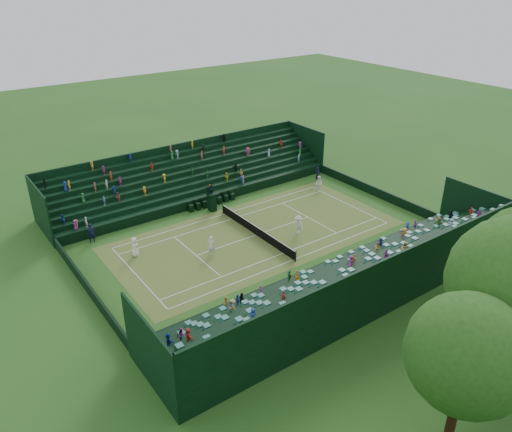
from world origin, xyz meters
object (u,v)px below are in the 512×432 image
object	(u,v)px
umpire_chair	(212,200)
player_near_west	(135,247)
player_near_east	(211,246)
player_far_west	(319,183)
player_far_east	(298,225)
tennis_net	(256,230)

from	to	relation	value
umpire_chair	player_near_west	distance (m)	10.84
player_near_east	umpire_chair	bearing A→B (deg)	-70.97
player_far_west	player_far_east	xyz separation A→B (m)	(6.44, -8.43, 0.06)
umpire_chair	player_far_east	distance (m)	9.82
player_near_east	player_far_west	xyz separation A→B (m)	(-5.07, 17.03, -0.06)
player_far_west	umpire_chair	bearing A→B (deg)	-108.71
player_near_west	player_far_east	distance (m)	14.92
umpire_chair	player_far_west	size ratio (longest dim) A/B	1.66
tennis_net	player_far_west	world-z (taller)	player_far_west
umpire_chair	player_near_west	bearing A→B (deg)	-68.72
player_near_west	player_far_west	xyz separation A→B (m)	(-1.38, 22.47, -0.03)
player_near_west	player_near_east	xyz separation A→B (m)	(3.68, 5.44, 0.03)
player_far_west	tennis_net	bearing A→B (deg)	-76.61
tennis_net	umpire_chair	xyz separation A→B (m)	(-6.96, -0.57, 0.70)
player_far_east	player_near_east	bearing A→B (deg)	-113.80
player_near_west	player_far_west	size ratio (longest dim) A/B	1.03
player_near_west	player_far_east	xyz separation A→B (m)	(5.06, 14.04, 0.04)
tennis_net	player_far_east	bearing A→B (deg)	58.98
umpire_chair	player_near_west	size ratio (longest dim) A/B	1.61
umpire_chair	player_far_east	bearing A→B (deg)	23.69
tennis_net	player_far_east	size ratio (longest dim) A/B	6.29
umpire_chair	player_near_east	distance (m)	8.93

